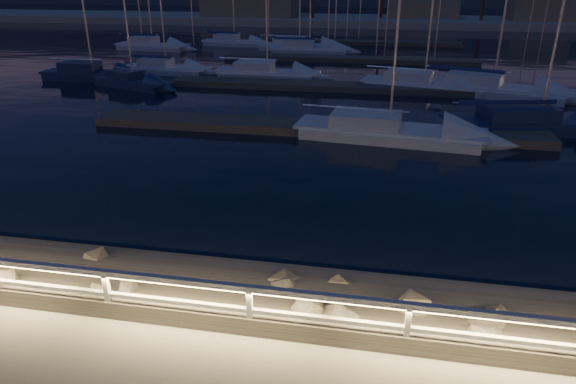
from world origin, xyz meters
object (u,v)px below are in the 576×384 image
sailboat_i (151,45)px  sailboat_m (233,42)px  sailboat_d (535,121)px  guard_rail (196,292)px  sailboat_h (384,129)px  sailboat_f (164,68)px  sailboat_g (421,83)px  sailboat_e (132,81)px  sailboat_c (489,87)px  sailboat_n (307,48)px  sailboat_j (265,72)px  sailboat_a (91,73)px  sailboat_k (297,46)px

sailboat_i → sailboat_m: size_ratio=1.09×
sailboat_d → sailboat_m: sailboat_d is taller
guard_rail → sailboat_d: size_ratio=2.82×
sailboat_h → sailboat_i: bearing=138.0°
guard_rail → sailboat_d: bearing=59.7°
sailboat_m → guard_rail: bearing=-69.7°
sailboat_f → sailboat_g: 19.35m
sailboat_h → sailboat_e: bearing=158.8°
sailboat_c → sailboat_i: bearing=171.5°
sailboat_e → sailboat_n: bearing=83.2°
sailboat_d → sailboat_g: 10.01m
sailboat_c → sailboat_m: size_ratio=1.31×
sailboat_n → sailboat_f: bearing=-127.7°
sailboat_e → sailboat_i: size_ratio=0.81×
sailboat_n → sailboat_i: bearing=-179.9°
sailboat_f → sailboat_j: size_ratio=0.89×
sailboat_j → sailboat_n: 13.30m
sailboat_g → sailboat_m: bearing=145.9°
sailboat_g → sailboat_h: bearing=-88.7°
sailboat_h → sailboat_m: 34.90m
sailboat_a → sailboat_c: 27.56m
sailboat_f → sailboat_a: bearing=-136.9°
sailboat_d → sailboat_j: size_ratio=1.21×
sailboat_d → sailboat_g: bearing=107.2°
sailboat_c → sailboat_f: 23.55m
sailboat_e → sailboat_f: bearing=109.5°
sailboat_d → sailboat_i: sailboat_d is taller
sailboat_h → sailboat_n: 27.95m
sailboat_f → sailboat_k: size_ratio=0.81×
sailboat_i → sailboat_f: bearing=-56.6°
sailboat_d → sailboat_f: sailboat_d is taller
sailboat_g → sailboat_d: bearing=-47.5°
sailboat_c → sailboat_i: 33.80m
sailboat_h → sailboat_k: bearing=113.6°
guard_rail → sailboat_g: bearing=78.1°
sailboat_g → sailboat_m: (-18.54, 19.43, 0.00)m
sailboat_c → sailboat_j: (-15.25, 2.88, -0.03)m
sailboat_e → sailboat_k: (8.01, 19.99, 0.04)m
sailboat_f → sailboat_g: bearing=-3.3°
sailboat_a → sailboat_k: (12.16, 18.06, -0.01)m
guard_rail → sailboat_e: bearing=119.1°
sailboat_c → sailboat_m: 30.32m
sailboat_c → sailboat_f: (-23.31, 3.39, -0.06)m
sailboat_i → sailboat_j: (14.73, -12.74, -0.02)m
sailboat_e → sailboat_n: 20.31m
sailboat_a → sailboat_n: size_ratio=0.96×
sailboat_d → sailboat_m: bearing=117.0°
sailboat_d → sailboat_j: (-16.13, 10.85, -0.01)m
sailboat_h → sailboat_j: (-8.88, 13.62, 0.01)m
sailboat_e → sailboat_c: bearing=25.2°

